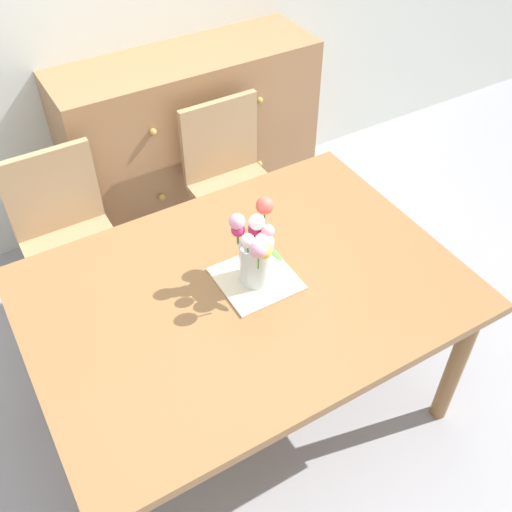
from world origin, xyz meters
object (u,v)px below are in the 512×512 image
(dresser, at_px, (192,141))
(chair_left, at_px, (67,233))
(dining_table, at_px, (245,302))
(flower_vase, at_px, (257,249))
(chair_right, at_px, (231,176))

(dresser, bearing_deg, chair_left, -153.25)
(dining_table, relative_size, flower_vase, 5.38)
(dining_table, distance_m, chair_left, 1.01)
(dresser, bearing_deg, flower_vase, -105.11)
(chair_right, bearing_deg, flower_vase, 67.30)
(dresser, xyz_separation_m, flower_vase, (-0.36, -1.32, 0.40))
(chair_left, height_order, dresser, dresser)
(dresser, relative_size, flower_vase, 4.81)
(dresser, bearing_deg, chair_right, -87.68)
(chair_left, bearing_deg, flower_vase, 118.79)
(chair_right, xyz_separation_m, dresser, (-0.02, 0.43, -0.02))
(chair_left, bearing_deg, dresser, -153.25)
(dining_table, height_order, flower_vase, flower_vase)
(dresser, bearing_deg, dining_table, -107.28)
(dining_table, distance_m, dresser, 1.40)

